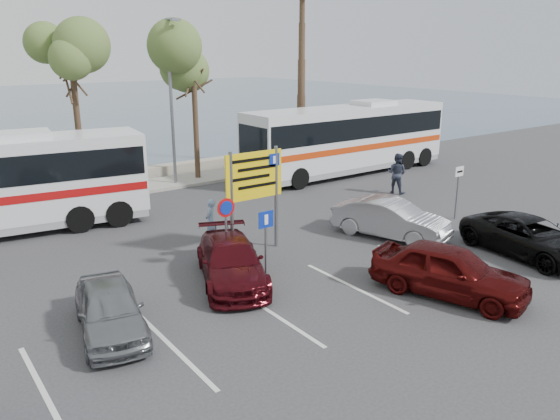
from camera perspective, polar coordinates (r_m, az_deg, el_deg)
ground at (r=16.07m, az=0.77°, el=-8.36°), size 120.00×120.00×0.00m
kerb_strip at (r=27.92m, az=-16.74°, el=1.93°), size 44.00×2.40×0.15m
seawall at (r=29.72m, az=-18.09°, el=3.12°), size 48.00×0.80×0.60m
tree_mid at (r=26.67m, az=-21.07°, el=15.22°), size 3.20×3.20×8.00m
tree_right at (r=28.89m, az=-9.08°, el=15.12°), size 3.20×3.20×7.40m
street_lamp_right at (r=27.87m, az=-11.27°, el=11.74°), size 0.45×1.15×8.01m
direction_sign at (r=18.30m, az=-2.70°, el=2.80°), size 2.20×0.12×3.60m
sign_no_stop at (r=17.05m, az=-5.65°, el=-1.28°), size 0.60×0.08×2.35m
sign_parking at (r=16.01m, az=-1.49°, el=-2.80°), size 0.50×0.07×2.25m
sign_taxi at (r=23.37m, az=18.09°, el=2.47°), size 0.50×0.07×2.20m
lane_markings at (r=14.74m, az=-0.47°, el=-10.77°), size 12.02×4.20×0.01m
coach_bus_right at (r=30.82m, az=7.11°, el=7.18°), size 12.76×2.84×3.97m
car_silver_a at (r=14.20m, az=-17.36°, el=-9.85°), size 2.24×3.96×1.27m
car_maroon at (r=16.46m, az=-5.13°, el=-5.38°), size 3.36×4.77×1.28m
car_red at (r=16.20m, az=17.27°, el=-6.07°), size 3.07×4.72×1.50m
suv_black at (r=20.26m, az=24.71°, el=-2.61°), size 2.69×4.92×1.31m
car_silver_b at (r=20.61m, az=11.46°, el=-0.90°), size 2.80×4.59×1.43m
pedestrian_near at (r=19.87m, az=-7.26°, el=-1.10°), size 0.69×0.66×1.59m
pedestrian_far at (r=27.02m, az=12.11°, el=3.77°), size 1.01×1.14×1.96m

